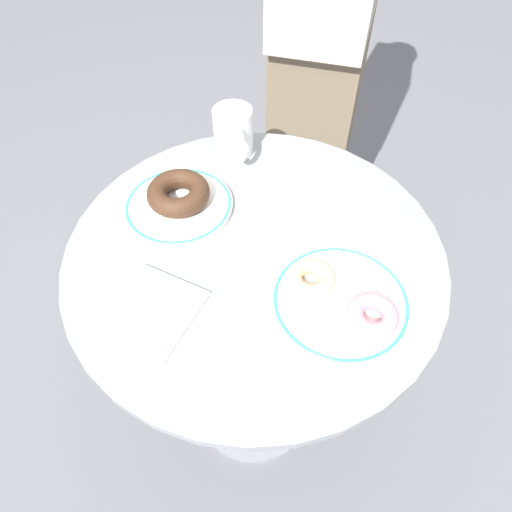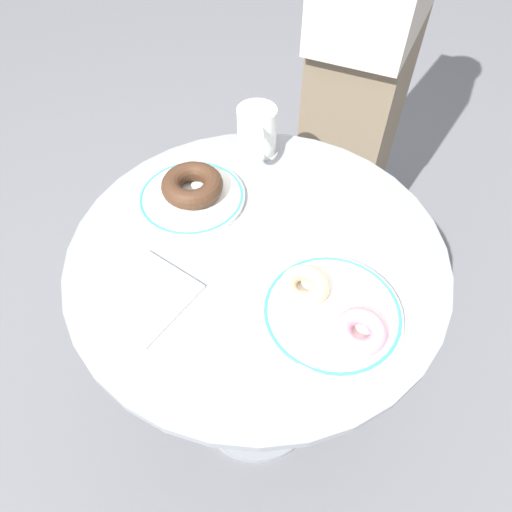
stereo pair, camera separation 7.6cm
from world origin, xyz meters
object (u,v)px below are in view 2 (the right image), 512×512
(paper_napkin, at_px, (147,296))
(person_figure, at_px, (372,33))
(donut_pink_frosted, at_px, (360,332))
(donut_glazed, at_px, (304,286))
(plate_left, at_px, (192,197))
(cafe_table, at_px, (257,316))
(plate_right, at_px, (332,312))
(coffee_mug, at_px, (257,132))
(donut_chocolate, at_px, (192,185))

(paper_napkin, relative_size, person_figure, 0.08)
(donut_pink_frosted, bearing_deg, donut_glazed, 178.13)
(plate_left, bearing_deg, cafe_table, 0.22)
(cafe_table, distance_m, plate_right, 0.29)
(paper_napkin, height_order, coffee_mug, coffee_mug)
(donut_chocolate, height_order, donut_pink_frosted, donut_chocolate)
(plate_left, distance_m, donut_chocolate, 0.03)
(donut_chocolate, xyz_separation_m, donut_pink_frosted, (0.41, -0.03, -0.01))
(plate_left, height_order, donut_chocolate, donut_chocolate)
(paper_napkin, distance_m, person_figure, 0.87)
(coffee_mug, bearing_deg, donut_pink_frosted, -26.63)
(donut_chocolate, xyz_separation_m, person_figure, (-0.06, 0.64, 0.05))
(donut_pink_frosted, distance_m, person_figure, 0.82)
(donut_pink_frosted, height_order, coffee_mug, coffee_mug)
(cafe_table, height_order, paper_napkin, paper_napkin)
(plate_right, xyz_separation_m, coffee_mug, (-0.37, 0.20, 0.04))
(donut_glazed, bearing_deg, plate_right, 3.78)
(donut_pink_frosted, xyz_separation_m, donut_glazed, (-0.11, 0.00, 0.00))
(donut_chocolate, height_order, coffee_mug, coffee_mug)
(donut_pink_frosted, bearing_deg, paper_napkin, -148.39)
(cafe_table, xyz_separation_m, plate_left, (-0.18, -0.00, 0.24))
(cafe_table, relative_size, donut_glazed, 9.10)
(coffee_mug, bearing_deg, paper_napkin, -71.02)
(donut_chocolate, relative_size, coffee_mug, 1.06)
(cafe_table, height_order, donut_pink_frosted, donut_pink_frosted)
(donut_glazed, xyz_separation_m, paper_napkin, (-0.18, -0.18, -0.02))
(donut_glazed, distance_m, coffee_mug, 0.38)
(coffee_mug, height_order, person_figure, person_figure)
(donut_pink_frosted, bearing_deg, plate_left, 177.33)
(coffee_mug, bearing_deg, person_figure, 96.15)
(plate_right, height_order, coffee_mug, coffee_mug)
(plate_right, xyz_separation_m, donut_chocolate, (-0.36, 0.02, 0.02))
(plate_right, distance_m, donut_glazed, 0.06)
(donut_pink_frosted, bearing_deg, cafe_table, 175.14)
(donut_chocolate, bearing_deg, person_figure, 95.31)
(cafe_table, height_order, coffee_mug, coffee_mug)
(plate_right, xyz_separation_m, donut_pink_frosted, (0.06, -0.01, 0.02))
(plate_right, relative_size, person_figure, 0.13)
(cafe_table, relative_size, donut_chocolate, 6.17)
(cafe_table, relative_size, coffee_mug, 6.55)
(plate_left, relative_size, donut_chocolate, 1.74)
(plate_right, xyz_separation_m, donut_glazed, (-0.06, -0.00, 0.02))
(donut_pink_frosted, bearing_deg, coffee_mug, 153.37)
(paper_napkin, distance_m, coffee_mug, 0.41)
(donut_glazed, height_order, paper_napkin, donut_glazed)
(plate_left, distance_m, plate_right, 0.35)
(donut_pink_frosted, distance_m, paper_napkin, 0.34)
(cafe_table, xyz_separation_m, donut_glazed, (0.12, -0.02, 0.25))
(plate_right, bearing_deg, person_figure, 122.16)
(cafe_table, distance_m, donut_glazed, 0.28)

